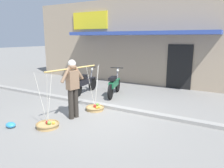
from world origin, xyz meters
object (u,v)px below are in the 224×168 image
object	(u,v)px
fruit_basket_right_side	(48,125)
plastic_litter_bag	(11,125)
motorcycle_second_in_row	(114,85)
fruit_vendor	(73,85)
fruit_basket_left_side	(95,108)
motorcycle_nearest_shop	(85,83)

from	to	relation	value
fruit_basket_right_side	plastic_litter_bag	size ratio (longest dim) A/B	5.18
fruit_basket_right_side	motorcycle_second_in_row	world-z (taller)	fruit_basket_right_side
fruit_vendor	motorcycle_second_in_row	bearing A→B (deg)	94.18
plastic_litter_bag	motorcycle_second_in_row	bearing A→B (deg)	79.43
motorcycle_second_in_row	plastic_litter_bag	distance (m)	4.20
fruit_vendor	fruit_basket_right_side	xyz separation A→B (m)	(-0.14, -0.88, -0.90)
fruit_basket_left_side	motorcycle_second_in_row	distance (m)	1.93
fruit_vendor	fruit_basket_left_side	distance (m)	1.27
fruit_basket_right_side	motorcycle_second_in_row	bearing A→B (deg)	90.97
plastic_litter_bag	fruit_basket_right_side	bearing A→B (deg)	30.55
fruit_basket_right_side	motorcycle_second_in_row	distance (m)	3.64
fruit_vendor	fruit_basket_left_side	world-z (taller)	fruit_vendor
motorcycle_nearest_shop	plastic_litter_bag	bearing A→B (deg)	-83.11
fruit_vendor	fruit_basket_right_side	size ratio (longest dim) A/B	1.22
fruit_vendor	motorcycle_nearest_shop	bearing A→B (deg)	120.32
plastic_litter_bag	motorcycle_nearest_shop	bearing A→B (deg)	96.89
fruit_basket_right_side	plastic_litter_bag	world-z (taller)	fruit_basket_right_side
motorcycle_second_in_row	fruit_basket_left_side	bearing A→B (deg)	-79.48
motorcycle_nearest_shop	motorcycle_second_in_row	world-z (taller)	same
fruit_vendor	plastic_litter_bag	size ratio (longest dim) A/B	6.30
motorcycle_nearest_shop	fruit_basket_left_side	bearing A→B (deg)	-44.79
fruit_vendor	plastic_litter_bag	world-z (taller)	fruit_vendor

